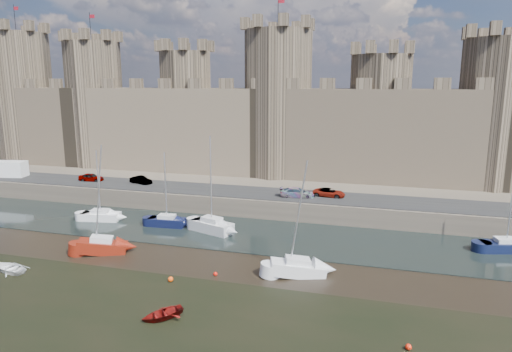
% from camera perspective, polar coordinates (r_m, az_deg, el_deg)
% --- Properties ---
extents(ground, '(160.00, 160.00, 0.00)m').
position_cam_1_polar(ground, '(35.84, -20.02, -18.32)').
color(ground, black).
rests_on(ground, ground).
extents(water_channel, '(160.00, 12.00, 0.08)m').
position_cam_1_polar(water_channel, '(55.19, -5.30, -6.83)').
color(water_channel, black).
rests_on(water_channel, ground).
extents(quay, '(160.00, 60.00, 2.50)m').
position_cam_1_polar(quay, '(88.37, 3.12, 1.04)').
color(quay, '#4C443A').
rests_on(quay, ground).
extents(road, '(160.00, 7.00, 0.10)m').
position_cam_1_polar(road, '(63.56, -2.09, -1.95)').
color(road, black).
rests_on(road, quay).
extents(castle, '(108.50, 11.00, 29.00)m').
position_cam_1_polar(castle, '(75.60, 0.70, 7.24)').
color(castle, '#42382B').
rests_on(castle, quay).
extents(car_0, '(3.87, 1.89, 1.27)m').
position_cam_1_polar(car_0, '(74.54, -19.91, -0.16)').
color(car_0, gray).
rests_on(car_0, quay).
extents(car_1, '(3.85, 2.28, 1.20)m').
position_cam_1_polar(car_1, '(70.38, -14.20, -0.51)').
color(car_1, gray).
rests_on(car_1, quay).
extents(car_2, '(4.71, 2.44, 1.31)m').
position_cam_1_polar(car_2, '(60.58, 5.15, -2.09)').
color(car_2, gray).
rests_on(car_2, quay).
extents(car_3, '(4.37, 2.26, 1.18)m').
position_cam_1_polar(car_3, '(61.37, 9.12, -2.07)').
color(car_3, gray).
rests_on(car_3, quay).
extents(van, '(6.22, 3.50, 2.56)m').
position_cam_1_polar(van, '(83.48, -28.65, 0.76)').
color(van, white).
rests_on(van, quay).
extents(sailboat_0, '(5.11, 2.70, 9.09)m').
position_cam_1_polar(sailboat_0, '(62.04, -18.85, -4.66)').
color(sailboat_0, white).
rests_on(sailboat_0, ground).
extents(sailboat_1, '(4.69, 2.08, 9.18)m').
position_cam_1_polar(sailboat_1, '(57.46, -11.07, -5.52)').
color(sailboat_1, black).
rests_on(sailboat_1, ground).
extents(sailboat_2, '(5.68, 3.68, 11.43)m').
position_cam_1_polar(sailboat_2, '(54.49, -5.55, -6.15)').
color(sailboat_2, beige).
rests_on(sailboat_2, ground).
extents(sailboat_3, '(5.52, 3.31, 9.07)m').
position_cam_1_polar(sailboat_3, '(55.02, 28.80, -7.59)').
color(sailboat_3, black).
rests_on(sailboat_3, ground).
extents(sailboat_4, '(5.25, 3.76, 11.45)m').
position_cam_1_polar(sailboat_4, '(50.56, -18.66, -8.24)').
color(sailboat_4, maroon).
rests_on(sailboat_4, ground).
extents(sailboat_5, '(5.40, 3.51, 10.86)m').
position_cam_1_polar(sailboat_5, '(42.93, 5.23, -11.32)').
color(sailboat_5, silver).
rests_on(sailboat_5, ground).
extents(dinghy_3, '(1.24, 1.08, 0.64)m').
position_cam_1_polar(dinghy_3, '(49.75, -28.08, -9.97)').
color(dinghy_3, silver).
rests_on(dinghy_3, ground).
extents(dinghy_4, '(3.86, 3.80, 0.66)m').
position_cam_1_polar(dinghy_4, '(36.53, -11.67, -16.63)').
color(dinghy_4, maroon).
rests_on(dinghy_4, ground).
extents(dinghy_6, '(3.99, 3.24, 0.73)m').
position_cam_1_polar(dinghy_6, '(49.42, -28.35, -10.09)').
color(dinghy_6, white).
rests_on(dinghy_6, ground).
extents(buoy_1, '(0.49, 0.49, 0.49)m').
position_cam_1_polar(buoy_1, '(42.39, -10.63, -12.57)').
color(buoy_1, '#FE4A0B').
rests_on(buoy_1, ground).
extents(buoy_3, '(0.38, 0.38, 0.38)m').
position_cam_1_polar(buoy_3, '(43.07, -5.10, -12.08)').
color(buoy_3, '#FF180B').
rests_on(buoy_3, ground).
extents(buoy_5, '(0.43, 0.43, 0.43)m').
position_cam_1_polar(buoy_5, '(33.94, 18.52, -19.61)').
color(buoy_5, '#FF250B').
rests_on(buoy_5, ground).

